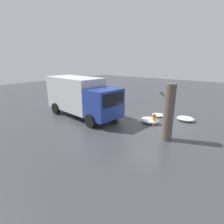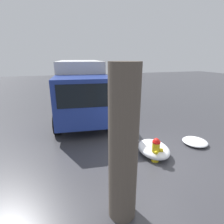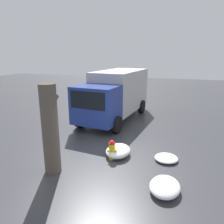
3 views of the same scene
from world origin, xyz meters
name	(u,v)px [view 1 (image 1 of 3)]	position (x,y,z in m)	size (l,w,h in m)	color
ground_plane	(154,125)	(0.00, 0.00, 0.00)	(60.00, 60.00, 0.00)	#38383D
fire_hydrant	(154,119)	(0.00, 0.00, 0.41)	(0.44, 0.36, 0.79)	yellow
tree_trunk	(169,112)	(-1.52, 1.70, 1.57)	(0.86, 0.57, 3.12)	brown
delivery_truck	(81,96)	(5.44, 1.54, 1.63)	(6.86, 3.12, 2.99)	navy
snow_pile_by_hydrant	(186,119)	(-1.51, -2.18, 0.17)	(1.24, 0.92, 0.33)	white
snow_pile_curbside	(150,120)	(0.36, -0.15, 0.21)	(1.28, 0.98, 0.42)	white
snow_pile_by_tree	(158,115)	(0.55, -2.06, 0.09)	(0.92, 0.90, 0.19)	white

